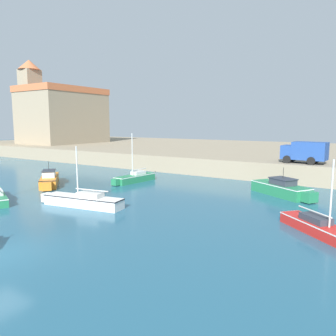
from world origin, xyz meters
name	(u,v)px	position (x,y,z in m)	size (l,w,h in m)	color
quay_seawall	(270,155)	(0.00, 45.78, 1.01)	(120.00, 40.00, 2.03)	gray
sailboat_green_0	(135,178)	(-6.52, 18.67, 0.46)	(1.84, 5.53, 5.11)	#237A4C
motorboat_orange_1	(49,179)	(-12.53, 12.70, 0.58)	(5.42, 5.00, 2.43)	orange
sailboat_red_2	(324,229)	(12.53, 11.29, 0.40)	(5.56, 5.06, 4.28)	red
motorboat_green_5	(282,189)	(8.06, 20.47, 0.59)	(6.04, 4.52, 2.42)	#237A4C
sailboat_white_7	(82,200)	(-3.47, 8.68, 0.46)	(6.99, 2.39, 4.48)	white
church	(60,114)	(-40.76, 37.38, 7.99)	(15.07, 15.69, 17.00)	gray
truck_on_quay	(305,151)	(8.39, 27.88, 3.24)	(4.43, 2.41, 2.20)	#234793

